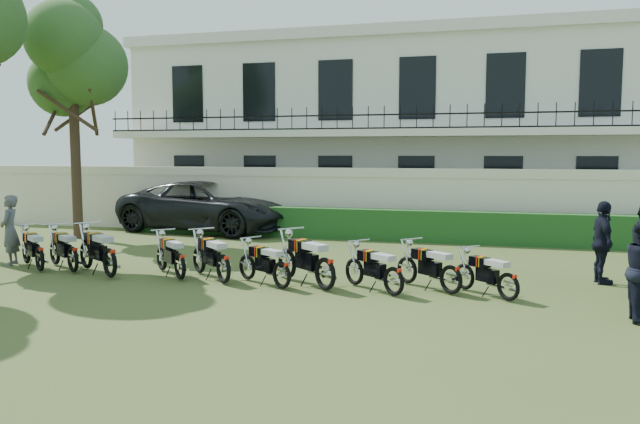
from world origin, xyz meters
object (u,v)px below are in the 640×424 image
Objects in this scene: motorcycle_1 at (73,253)px; motorcycle_9 at (509,280)px; motorcycle_6 at (325,266)px; motorcycle_5 at (282,268)px; motorcycle_0 at (40,253)px; motorcycle_3 at (180,260)px; motorcycle_7 at (394,274)px; inspector at (10,230)px; officer_5 at (603,243)px; motorcycle_4 at (223,262)px; tree_west_near at (73,57)px; motorcycle_8 at (451,272)px; motorcycle_2 at (110,256)px; suv at (209,206)px.

motorcycle_1 reaches higher than motorcycle_9.
motorcycle_5 is at bearing 133.72° from motorcycle_6.
motorcycle_0 is 1.09× the size of motorcycle_3.
motorcycle_0 is 1.07× the size of motorcycle_7.
inspector reaches higher than motorcycle_0.
officer_5 is at bearing -20.54° from motorcycle_7.
motorcycle_3 reaches higher than motorcycle_7.
motorcycle_4 is 3.70m from motorcycle_7.
motorcycle_8 is (12.39, -5.10, -5.43)m from tree_west_near.
motorcycle_3 is 9.20m from officer_5.
motorcycle_2 is at bearing 122.39° from motorcycle_5.
motorcycle_0 is 0.86× the size of motorcycle_2.
motorcycle_2 is at bearing 133.64° from motorcycle_9.
motorcycle_0 is at bearing 129.85° from motorcycle_8.
motorcycle_5 is at bearing 60.17° from inspector.
motorcycle_0 is 7.05m from motorcycle_6.
motorcycle_5 is 0.24× the size of suv.
suv is at bearing 93.84° from motorcycle_9.
motorcycle_0 reaches higher than motorcycle_3.
suv is at bearing 39.27° from tree_west_near.
motorcycle_8 is (4.77, 0.29, -0.04)m from motorcycle_4.
officer_5 reaches higher than motorcycle_6.
motorcycle_1 is 7.61m from motorcycle_7.
tree_west_near is 5.32× the size of motorcycle_8.
motorcycle_7 is at bearing -50.82° from motorcycle_3.
inspector is (-5.07, 0.63, 0.41)m from motorcycle_3.
inspector is (-1.90, -7.40, -0.02)m from suv.
officer_5 reaches higher than motorcycle_1.
suv reaches higher than motorcycle_2.
motorcycle_0 is at bearing 127.22° from motorcycle_7.
motorcycle_4 is 0.86× the size of officer_5.
motorcycle_4 is 6.21m from inspector.
motorcycle_5 is 3.43m from motorcycle_8.
motorcycle_2 reaches higher than motorcycle_0.
tree_west_near is 16.53m from officer_5.
inspector is at bearing 115.81° from motorcycle_5.
motorcycle_6 is at bearing -132.99° from suv.
motorcycle_2 is 7.49m from motorcycle_8.
inspector is (-3.45, 0.87, 0.35)m from motorcycle_2.
tree_west_near is 5.05× the size of motorcycle_0.
officer_5 is at bearing -11.36° from tree_west_near.
motorcycle_0 is 0.91× the size of motorcycle_6.
inspector is (-12.02, 0.71, 0.46)m from motorcycle_9.
motorcycle_1 is 0.25× the size of suv.
tree_west_near reaches higher than suv.
motorcycle_0 is 10.62m from motorcycle_9.
motorcycle_7 is at bearing 151.36° from motorcycle_8.
motorcycle_8 is at bearing -45.18° from motorcycle_4.
motorcycle_9 is (6.95, -0.08, -0.04)m from motorcycle_3.
motorcycle_0 is 0.89× the size of inspector.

